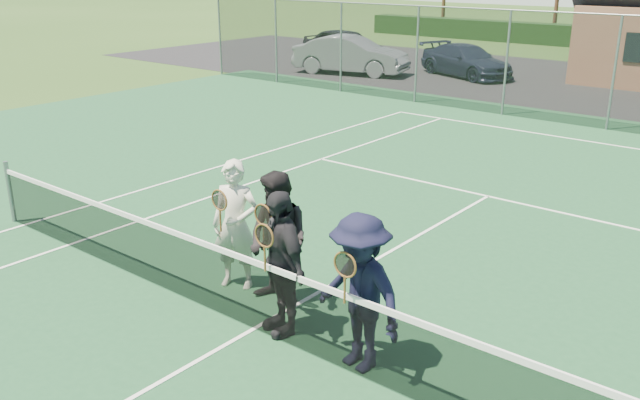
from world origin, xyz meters
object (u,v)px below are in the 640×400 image
object	(u,v)px
car_b	(351,55)
player_a	(236,225)
car_a	(346,46)
player_c	(281,262)
player_b	(279,241)
car_c	(466,61)
tennis_net	(253,291)
player_d	(360,293)

from	to	relation	value
car_b	player_a	bearing A→B (deg)	-162.80
car_a	player_a	xyz separation A→B (m)	(12.27, -18.74, 0.18)
car_b	player_c	xyz separation A→B (m)	(11.40, -16.74, 0.17)
player_b	car_a	bearing A→B (deg)	124.88
car_a	car_c	size ratio (longest dim) A/B	1.03
car_b	player_a	distance (m)	19.12
car_c	tennis_net	distance (m)	20.57
tennis_net	player_d	distance (m)	1.51
player_c	car_c	bearing A→B (deg)	111.46
car_b	player_b	size ratio (longest dim) A/B	2.53
player_c	car_b	bearing A→B (deg)	124.27
tennis_net	player_b	distance (m)	0.80
car_c	player_c	xyz separation A→B (m)	(7.49, -19.06, 0.31)
car_c	player_c	bearing A→B (deg)	-136.96
car_b	car_a	bearing A→B (deg)	25.84
player_d	player_c	bearing A→B (deg)	177.89
player_b	player_c	size ratio (longest dim) A/B	1.00
tennis_net	player_d	xyz separation A→B (m)	(1.45, 0.16, 0.38)
player_a	player_b	world-z (taller)	same
player_a	player_d	distance (m)	2.53
car_b	player_c	distance (m)	20.25
player_a	tennis_net	bearing A→B (deg)	-35.32
car_b	player_a	world-z (taller)	player_a
tennis_net	player_c	xyz separation A→B (m)	(0.27, 0.21, 0.38)
car_b	player_b	xyz separation A→B (m)	(10.94, -16.26, 0.17)
car_c	player_d	size ratio (longest dim) A/B	2.35
player_a	player_d	world-z (taller)	same
car_a	tennis_net	size ratio (longest dim) A/B	0.37
player_a	player_c	xyz separation A→B (m)	(1.29, -0.51, -0.00)
car_a	car_c	distance (m)	6.07
player_d	car_a	bearing A→B (deg)	127.37
player_a	player_c	bearing A→B (deg)	-21.68
car_b	player_b	bearing A→B (deg)	-160.82
car_a	player_d	world-z (taller)	player_d
car_c	player_b	distance (m)	19.87
car_c	player_a	world-z (taller)	player_a
player_c	player_a	bearing A→B (deg)	158.32
player_a	player_b	distance (m)	0.82
car_b	car_c	bearing A→B (deg)	-74.10
player_b	player_c	xyz separation A→B (m)	(0.47, -0.47, 0.00)
player_b	player_c	distance (m)	0.67
tennis_net	player_a	size ratio (longest dim) A/B	6.49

